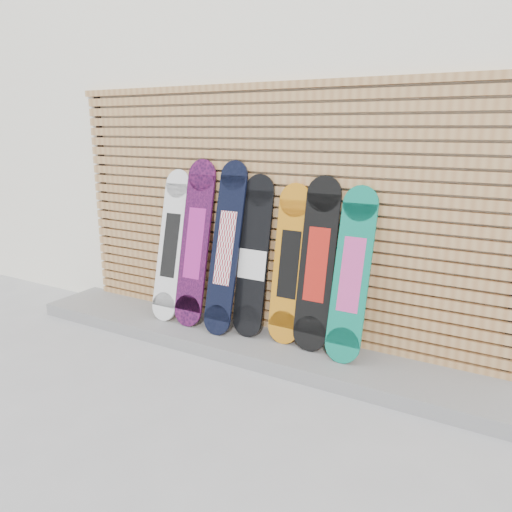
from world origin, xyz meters
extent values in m
plane|color=#9C9C9F|center=(0.00, 0.00, 0.00)|extent=(80.00, 80.00, 0.00)
cube|color=white|center=(0.50, 3.50, 1.80)|extent=(12.00, 5.00, 3.60)
cube|color=slate|center=(-0.15, 0.68, 0.06)|extent=(4.60, 0.70, 0.12)
cube|color=#AA7846|center=(-0.15, 0.97, 0.14)|extent=(4.20, 0.05, 0.08)
cube|color=#AA7846|center=(-0.15, 0.97, 0.23)|extent=(4.20, 0.05, 0.08)
cube|color=#AA7846|center=(-0.15, 0.97, 0.33)|extent=(4.20, 0.05, 0.07)
cube|color=#AA7846|center=(-0.15, 0.97, 0.43)|extent=(4.20, 0.05, 0.07)
cube|color=#AA7846|center=(-0.15, 0.97, 0.53)|extent=(4.20, 0.05, 0.07)
cube|color=#AA7846|center=(-0.15, 0.97, 0.62)|extent=(4.20, 0.05, 0.07)
cube|color=#AA7846|center=(-0.15, 0.97, 0.72)|extent=(4.20, 0.05, 0.07)
cube|color=#AA7846|center=(-0.15, 0.97, 0.82)|extent=(4.20, 0.05, 0.07)
cube|color=#AA7846|center=(-0.15, 0.97, 0.91)|extent=(4.20, 0.05, 0.07)
cube|color=#AA7846|center=(-0.15, 0.97, 1.01)|extent=(4.20, 0.05, 0.08)
cube|color=#AA7846|center=(-0.15, 0.97, 1.11)|extent=(4.20, 0.05, 0.08)
cube|color=#AA7846|center=(-0.15, 0.97, 1.20)|extent=(4.20, 0.05, 0.08)
cube|color=#AA7846|center=(-0.15, 0.97, 1.30)|extent=(4.20, 0.05, 0.08)
cube|color=#AA7846|center=(-0.15, 0.97, 1.40)|extent=(4.20, 0.05, 0.08)
cube|color=#AA7846|center=(-0.15, 0.97, 1.50)|extent=(4.20, 0.05, 0.08)
cube|color=#AA7846|center=(-0.15, 0.97, 1.59)|extent=(4.20, 0.05, 0.08)
cube|color=#AA7846|center=(-0.15, 0.97, 1.69)|extent=(4.20, 0.05, 0.08)
cube|color=#AA7846|center=(-0.15, 0.97, 1.79)|extent=(4.20, 0.05, 0.08)
cube|color=#AA7846|center=(-0.15, 0.97, 1.88)|extent=(4.20, 0.05, 0.08)
cube|color=#AA7846|center=(-0.15, 0.97, 1.98)|extent=(4.20, 0.05, 0.08)
cube|color=#AA7846|center=(-0.15, 0.97, 2.08)|extent=(4.20, 0.05, 0.08)
cube|color=#AA7846|center=(-0.15, 0.97, 2.17)|extent=(4.20, 0.05, 0.08)
cube|color=black|center=(-2.17, 0.99, 1.12)|extent=(0.06, 0.04, 2.23)
cube|color=#AA7846|center=(-0.15, 0.97, 2.26)|extent=(4.26, 0.07, 0.06)
cube|color=silver|center=(-1.08, 0.76, 0.83)|extent=(0.28, 0.31, 1.16)
cylinder|color=silver|center=(-1.08, 0.62, 0.25)|extent=(0.28, 0.09, 0.27)
cylinder|color=silver|center=(-1.08, 0.90, 1.41)|extent=(0.28, 0.09, 0.27)
cube|color=black|center=(-1.08, 0.76, 0.83)|extent=(0.17, 0.17, 0.60)
cube|color=black|center=(-0.79, 0.76, 0.88)|extent=(0.30, 0.30, 1.24)
cylinder|color=black|center=(-0.79, 0.62, 0.27)|extent=(0.30, 0.09, 0.30)
cylinder|color=black|center=(-0.79, 0.90, 1.50)|extent=(0.30, 0.09, 0.30)
cube|color=#A72183|center=(-0.79, 0.76, 0.88)|extent=(0.19, 0.17, 0.65)
cube|color=black|center=(-0.44, 0.74, 0.88)|extent=(0.27, 0.34, 1.27)
cylinder|color=black|center=(-0.44, 0.59, 0.25)|extent=(0.27, 0.09, 0.27)
cylinder|color=black|center=(-0.44, 0.90, 1.51)|extent=(0.27, 0.09, 0.27)
cube|color=white|center=(-0.44, 0.74, 0.88)|extent=(0.17, 0.19, 0.65)
cube|color=black|center=(-0.18, 0.80, 0.83)|extent=(0.29, 0.24, 1.14)
cylinder|color=black|center=(-0.18, 0.69, 0.26)|extent=(0.29, 0.08, 0.29)
cylinder|color=black|center=(-0.18, 0.91, 1.40)|extent=(0.29, 0.08, 0.29)
cube|color=silver|center=(-0.18, 0.78, 0.76)|extent=(0.27, 0.08, 0.26)
cube|color=#BE7314|center=(0.16, 0.81, 0.80)|extent=(0.29, 0.21, 1.08)
cylinder|color=#BE7314|center=(0.16, 0.72, 0.26)|extent=(0.29, 0.07, 0.29)
cylinder|color=#BE7314|center=(0.16, 0.91, 1.34)|extent=(0.29, 0.07, 0.29)
cube|color=black|center=(0.16, 0.81, 0.80)|extent=(0.18, 0.13, 0.58)
cube|color=black|center=(0.42, 0.80, 0.84)|extent=(0.30, 0.23, 1.14)
cylinder|color=black|center=(0.42, 0.69, 0.27)|extent=(0.30, 0.08, 0.30)
cylinder|color=black|center=(0.42, 0.91, 1.41)|extent=(0.30, 0.08, 0.30)
cube|color=maroon|center=(0.42, 0.80, 0.84)|extent=(0.19, 0.14, 0.61)
cube|color=#0C745C|center=(0.73, 0.76, 0.81)|extent=(0.29, 0.29, 1.10)
cylinder|color=#0C745C|center=(0.73, 0.63, 0.26)|extent=(0.29, 0.09, 0.28)
cylinder|color=#0C745C|center=(0.73, 0.90, 1.35)|extent=(0.29, 0.09, 0.28)
cube|color=#D94C9A|center=(0.73, 0.76, 0.81)|extent=(0.18, 0.17, 0.58)
camera|label=1|loc=(1.95, -2.86, 1.93)|focal=35.00mm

